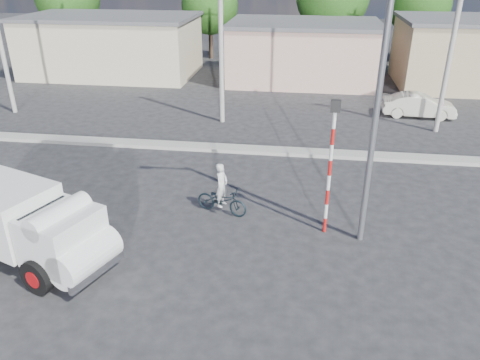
# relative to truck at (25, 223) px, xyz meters

# --- Properties ---
(ground_plane) EXTENTS (120.00, 120.00, 0.00)m
(ground_plane) POSITION_rel_truck_xyz_m (5.27, 1.27, -1.23)
(ground_plane) COLOR #262628
(ground_plane) RESTS_ON ground
(median) EXTENTS (40.00, 0.80, 0.16)m
(median) POSITION_rel_truck_xyz_m (5.27, 9.27, -1.15)
(median) COLOR #99968E
(median) RESTS_ON ground
(truck) EXTENTS (5.70, 3.66, 2.21)m
(truck) POSITION_rel_truck_xyz_m (0.00, 0.00, 0.00)
(truck) COLOR black
(truck) RESTS_ON ground
(bicycle) EXTENTS (1.97, 1.17, 0.98)m
(bicycle) POSITION_rel_truck_xyz_m (4.99, 3.51, -0.74)
(bicycle) COLOR black
(bicycle) RESTS_ON ground
(cyclist) EXTENTS (0.52, 0.65, 1.54)m
(cyclist) POSITION_rel_truck_xyz_m (4.99, 3.51, -0.46)
(cyclist) COLOR silver
(cyclist) RESTS_ON ground
(car_cream) EXTENTS (3.93, 1.57, 1.27)m
(car_cream) POSITION_rel_truck_xyz_m (13.81, 15.65, -0.59)
(car_cream) COLOR beige
(car_cream) RESTS_ON ground
(traffic_pole) EXTENTS (0.28, 0.18, 4.36)m
(traffic_pole) POSITION_rel_truck_xyz_m (8.47, 2.77, 1.37)
(traffic_pole) COLOR red
(traffic_pole) RESTS_ON ground
(streetlight) EXTENTS (2.34, 0.22, 9.00)m
(streetlight) POSITION_rel_truck_xyz_m (9.41, 2.47, 3.73)
(streetlight) COLOR slate
(streetlight) RESTS_ON ground
(building_row) EXTENTS (37.80, 7.30, 4.44)m
(building_row) POSITION_rel_truck_xyz_m (6.37, 23.27, 0.91)
(building_row) COLOR beige
(building_row) RESTS_ON ground
(utility_poles) EXTENTS (35.40, 0.24, 8.00)m
(utility_poles) POSITION_rel_truck_xyz_m (8.52, 13.27, 2.84)
(utility_poles) COLOR #99968E
(utility_poles) RESTS_ON ground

